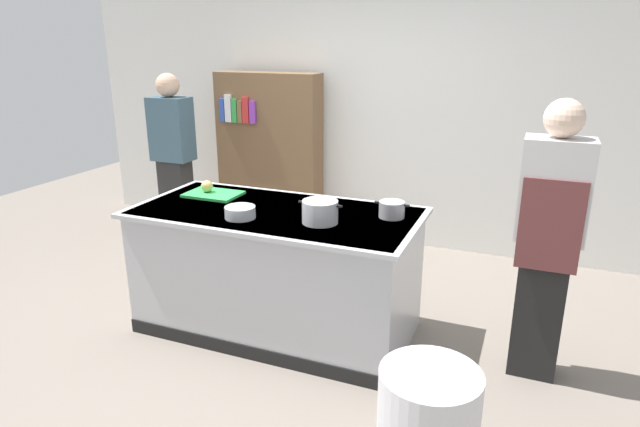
% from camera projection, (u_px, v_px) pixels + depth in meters
% --- Properties ---
extents(ground_plane, '(10.00, 10.00, 0.00)m').
position_uv_depth(ground_plane, '(278.00, 327.00, 4.01)').
color(ground_plane, slate).
extents(back_wall, '(6.40, 0.12, 3.00)m').
position_uv_depth(back_wall, '(369.00, 94.00, 5.39)').
color(back_wall, white).
rests_on(back_wall, ground_plane).
extents(counter_island, '(1.98, 0.98, 0.90)m').
position_uv_depth(counter_island, '(277.00, 269.00, 3.86)').
color(counter_island, '#B7BABF').
rests_on(counter_island, ground_plane).
extents(cutting_board, '(0.40, 0.28, 0.02)m').
position_uv_depth(cutting_board, '(213.00, 194.00, 4.09)').
color(cutting_board, green).
rests_on(cutting_board, counter_island).
extents(onion, '(0.09, 0.09, 0.09)m').
position_uv_depth(onion, '(207.00, 186.00, 4.09)').
color(onion, tan).
rests_on(onion, cutting_board).
extents(stock_pot, '(0.30, 0.23, 0.15)m').
position_uv_depth(stock_pot, '(320.00, 212.00, 3.47)').
color(stock_pot, '#B7BABF').
rests_on(stock_pot, counter_island).
extents(sauce_pan, '(0.24, 0.17, 0.11)m').
position_uv_depth(sauce_pan, '(392.00, 209.00, 3.58)').
color(sauce_pan, '#99999E').
rests_on(sauce_pan, counter_island).
extents(mixing_bowl, '(0.20, 0.20, 0.08)m').
position_uv_depth(mixing_bowl, '(240.00, 212.00, 3.57)').
color(mixing_bowl, '#B7BABF').
rests_on(mixing_bowl, counter_island).
extents(trash_bin, '(0.48, 0.48, 0.58)m').
position_uv_depth(trash_bin, '(427.00, 426.00, 2.56)').
color(trash_bin, silver).
rests_on(trash_bin, ground_plane).
extents(person_chef, '(0.38, 0.25, 1.72)m').
position_uv_depth(person_chef, '(548.00, 237.00, 3.20)').
color(person_chef, black).
rests_on(person_chef, ground_plane).
extents(person_guest, '(0.38, 0.24, 1.72)m').
position_uv_depth(person_guest, '(174.00, 159.00, 5.26)').
color(person_guest, '#2A2A2A').
rests_on(person_guest, ground_plane).
extents(bookshelf, '(1.10, 0.31, 1.70)m').
position_uv_depth(bookshelf, '(269.00, 156.00, 5.68)').
color(bookshelf, brown).
rests_on(bookshelf, ground_plane).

